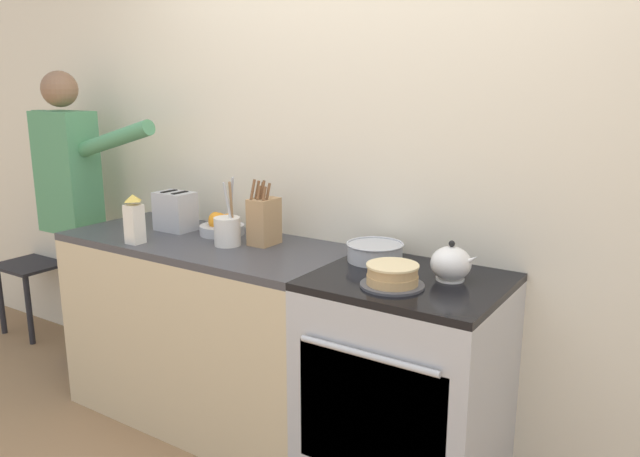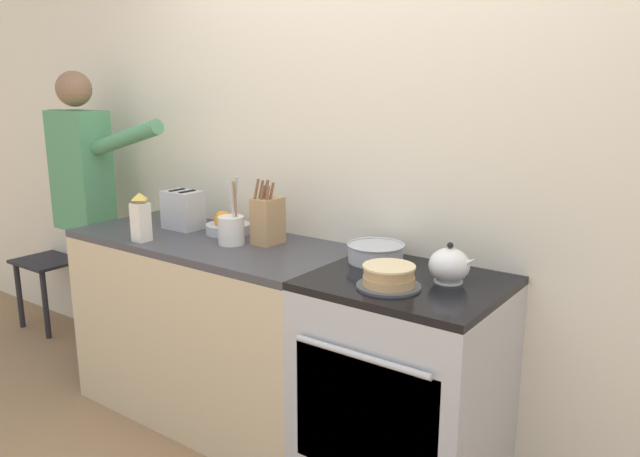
{
  "view_description": "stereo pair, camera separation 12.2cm",
  "coord_description": "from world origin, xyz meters",
  "px_view_note": "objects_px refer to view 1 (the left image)",
  "views": [
    {
      "loc": [
        1.31,
        -1.78,
        1.65
      ],
      "look_at": [
        -0.03,
        0.28,
        1.06
      ],
      "focal_mm": 35.0,
      "sensor_mm": 36.0,
      "label": 1
    },
    {
      "loc": [
        1.42,
        -1.71,
        1.65
      ],
      "look_at": [
        -0.03,
        0.28,
        1.06
      ],
      "focal_mm": 35.0,
      "sensor_mm": 36.0,
      "label": 2
    }
  ],
  "objects_px": {
    "knife_block": "(264,221)",
    "person_baker": "(71,195)",
    "layer_cake": "(392,276)",
    "fruit_bowl": "(221,226)",
    "stove_range": "(405,387)",
    "dining_chair": "(45,255)",
    "milk_carton": "(134,220)",
    "mixing_bowl": "(375,252)",
    "tea_kettle": "(451,264)",
    "utensil_crock": "(228,230)",
    "toaster": "(175,211)"
  },
  "relations": [
    {
      "from": "knife_block",
      "to": "person_baker",
      "type": "xyz_separation_m",
      "value": [
        -1.32,
        -0.07,
        -0.0
      ]
    },
    {
      "from": "layer_cake",
      "to": "fruit_bowl",
      "type": "distance_m",
      "value": 1.09
    },
    {
      "from": "stove_range",
      "to": "layer_cake",
      "type": "distance_m",
      "value": 0.51
    },
    {
      "from": "dining_chair",
      "to": "fruit_bowl",
      "type": "bearing_deg",
      "value": -4.26
    },
    {
      "from": "layer_cake",
      "to": "milk_carton",
      "type": "xyz_separation_m",
      "value": [
        -1.27,
        -0.1,
        0.07
      ]
    },
    {
      "from": "mixing_bowl",
      "to": "milk_carton",
      "type": "xyz_separation_m",
      "value": [
        -1.06,
        -0.35,
        0.07
      ]
    },
    {
      "from": "layer_cake",
      "to": "tea_kettle",
      "type": "height_order",
      "value": "tea_kettle"
    },
    {
      "from": "knife_block",
      "to": "utensil_crock",
      "type": "xyz_separation_m",
      "value": [
        -0.13,
        -0.11,
        -0.04
      ]
    },
    {
      "from": "layer_cake",
      "to": "tea_kettle",
      "type": "bearing_deg",
      "value": 51.22
    },
    {
      "from": "layer_cake",
      "to": "dining_chair",
      "type": "xyz_separation_m",
      "value": [
        -2.78,
        0.38,
        -0.44
      ]
    },
    {
      "from": "fruit_bowl",
      "to": "milk_carton",
      "type": "bearing_deg",
      "value": -121.77
    },
    {
      "from": "knife_block",
      "to": "fruit_bowl",
      "type": "bearing_deg",
      "value": 173.7
    },
    {
      "from": "tea_kettle",
      "to": "utensil_crock",
      "type": "height_order",
      "value": "utensil_crock"
    },
    {
      "from": "knife_block",
      "to": "utensil_crock",
      "type": "distance_m",
      "value": 0.17
    },
    {
      "from": "knife_block",
      "to": "toaster",
      "type": "distance_m",
      "value": 0.55
    },
    {
      "from": "knife_block",
      "to": "utensil_crock",
      "type": "relative_size",
      "value": 0.96
    },
    {
      "from": "knife_block",
      "to": "fruit_bowl",
      "type": "distance_m",
      "value": 0.3
    },
    {
      "from": "milk_carton",
      "to": "person_baker",
      "type": "relative_size",
      "value": 0.14
    },
    {
      "from": "layer_cake",
      "to": "knife_block",
      "type": "xyz_separation_m",
      "value": [
        -0.77,
        0.22,
        0.07
      ]
    },
    {
      "from": "layer_cake",
      "to": "mixing_bowl",
      "type": "distance_m",
      "value": 0.33
    },
    {
      "from": "knife_block",
      "to": "milk_carton",
      "type": "relative_size",
      "value": 1.32
    },
    {
      "from": "knife_block",
      "to": "milk_carton",
      "type": "xyz_separation_m",
      "value": [
        -0.51,
        -0.32,
        -0.0
      ]
    },
    {
      "from": "fruit_bowl",
      "to": "person_baker",
      "type": "relative_size",
      "value": 0.13
    },
    {
      "from": "stove_range",
      "to": "utensil_crock",
      "type": "height_order",
      "value": "utensil_crock"
    },
    {
      "from": "mixing_bowl",
      "to": "milk_carton",
      "type": "distance_m",
      "value": 1.12
    },
    {
      "from": "fruit_bowl",
      "to": "milk_carton",
      "type": "xyz_separation_m",
      "value": [
        -0.22,
        -0.35,
        0.07
      ]
    },
    {
      "from": "utensil_crock",
      "to": "fruit_bowl",
      "type": "distance_m",
      "value": 0.22
    },
    {
      "from": "toaster",
      "to": "stove_range",
      "type": "bearing_deg",
      "value": -3.17
    },
    {
      "from": "utensil_crock",
      "to": "person_baker",
      "type": "relative_size",
      "value": 0.19
    },
    {
      "from": "knife_block",
      "to": "utensil_crock",
      "type": "height_order",
      "value": "utensil_crock"
    },
    {
      "from": "tea_kettle",
      "to": "utensil_crock",
      "type": "relative_size",
      "value": 0.59
    },
    {
      "from": "mixing_bowl",
      "to": "toaster",
      "type": "relative_size",
      "value": 1.19
    },
    {
      "from": "fruit_bowl",
      "to": "person_baker",
      "type": "height_order",
      "value": "person_baker"
    },
    {
      "from": "layer_cake",
      "to": "utensil_crock",
      "type": "distance_m",
      "value": 0.9
    },
    {
      "from": "stove_range",
      "to": "tea_kettle",
      "type": "distance_m",
      "value": 0.54
    },
    {
      "from": "knife_block",
      "to": "toaster",
      "type": "xyz_separation_m",
      "value": [
        -0.54,
        -0.02,
        -0.01
      ]
    },
    {
      "from": "mixing_bowl",
      "to": "knife_block",
      "type": "bearing_deg",
      "value": -176.04
    },
    {
      "from": "milk_carton",
      "to": "mixing_bowl",
      "type": "bearing_deg",
      "value": 18.42
    },
    {
      "from": "person_baker",
      "to": "toaster",
      "type": "bearing_deg",
      "value": 9.26
    },
    {
      "from": "stove_range",
      "to": "dining_chair",
      "type": "height_order",
      "value": "stove_range"
    },
    {
      "from": "utensil_crock",
      "to": "person_baker",
      "type": "height_order",
      "value": "person_baker"
    },
    {
      "from": "knife_block",
      "to": "person_baker",
      "type": "height_order",
      "value": "person_baker"
    },
    {
      "from": "layer_cake",
      "to": "utensil_crock",
      "type": "xyz_separation_m",
      "value": [
        -0.89,
        0.11,
        0.03
      ]
    },
    {
      "from": "layer_cake",
      "to": "person_baker",
      "type": "bearing_deg",
      "value": 175.91
    },
    {
      "from": "person_baker",
      "to": "fruit_bowl",
      "type": "bearing_deg",
      "value": 11.59
    },
    {
      "from": "knife_block",
      "to": "milk_carton",
      "type": "distance_m",
      "value": 0.6
    },
    {
      "from": "utensil_crock",
      "to": "fruit_bowl",
      "type": "relative_size",
      "value": 1.45
    },
    {
      "from": "fruit_bowl",
      "to": "dining_chair",
      "type": "distance_m",
      "value": 1.78
    },
    {
      "from": "layer_cake",
      "to": "toaster",
      "type": "bearing_deg",
      "value": 171.56
    },
    {
      "from": "tea_kettle",
      "to": "fruit_bowl",
      "type": "xyz_separation_m",
      "value": [
        -1.21,
        0.06,
        -0.02
      ]
    }
  ]
}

